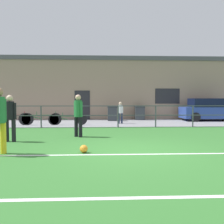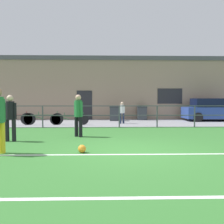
{
  "view_description": "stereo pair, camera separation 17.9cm",
  "coord_description": "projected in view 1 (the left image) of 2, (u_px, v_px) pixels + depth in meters",
  "views": [
    {
      "loc": [
        -0.92,
        -6.96,
        1.47
      ],
      "look_at": [
        -0.48,
        2.56,
        0.98
      ],
      "focal_mm": 39.76,
      "sensor_mm": 36.0,
      "label": 1
    },
    {
      "loc": [
        -0.74,
        -6.97,
        1.47
      ],
      "look_at": [
        -0.48,
        2.56,
        0.98
      ],
      "focal_mm": 39.76,
      "sensor_mm": 36.0,
      "label": 2
    }
  ],
  "objects": [
    {
      "name": "field_line_hash",
      "position": [
        162.0,
        197.0,
        3.71
      ],
      "size": [
        36.0,
        0.11,
        0.0
      ],
      "primitive_type": "cube",
      "color": "white",
      "rests_on": "ground"
    },
    {
      "name": "bicycle_parked_1",
      "position": [
        10.0,
        119.0,
        13.95
      ],
      "size": [
        2.26,
        0.04,
        0.77
      ],
      "color": "black",
      "rests_on": "pavement_strip"
    },
    {
      "name": "ground",
      "position": [
        133.0,
        152.0,
        7.06
      ],
      "size": [
        60.0,
        44.0,
        0.04
      ],
      "primitive_type": "cube",
      "color": "#33702D"
    },
    {
      "name": "bicycle_parked_2",
      "position": [
        42.0,
        119.0,
        14.03
      ],
      "size": [
        2.24,
        0.04,
        0.77
      ],
      "color": "black",
      "rests_on": "pavement_strip"
    },
    {
      "name": "player_goalkeeper",
      "position": [
        10.0,
        115.0,
        8.57
      ],
      "size": [
        0.44,
        0.28,
        1.62
      ],
      "rotation": [
        0.0,
        0.0,
        3.1
      ],
      "color": "black",
      "rests_on": "ground"
    },
    {
      "name": "clubhouse_facade",
      "position": [
        112.0,
        88.0,
        19.11
      ],
      "size": [
        28.0,
        2.56,
        4.61
      ],
      "color": "gray",
      "rests_on": "ground"
    },
    {
      "name": "pavement_strip",
      "position": [
        115.0,
        123.0,
        15.54
      ],
      "size": [
        48.0,
        5.0,
        0.02
      ],
      "primitive_type": "cube",
      "color": "gray",
      "rests_on": "ground"
    },
    {
      "name": "spectator_child",
      "position": [
        120.0,
        111.0,
        14.89
      ],
      "size": [
        0.35,
        0.23,
        1.3
      ],
      "rotation": [
        0.0,
        0.0,
        3.41
      ],
      "color": "#232D4C",
      "rests_on": "pavement_strip"
    },
    {
      "name": "field_line_touchline",
      "position": [
        135.0,
        154.0,
        6.63
      ],
      "size": [
        36.0,
        0.11,
        0.0
      ],
      "primitive_type": "cube",
      "color": "white",
      "rests_on": "ground"
    },
    {
      "name": "trash_bin_1",
      "position": [
        112.0,
        113.0,
        16.87
      ],
      "size": [
        0.65,
        0.55,
        0.98
      ],
      "color": "#33383D",
      "rests_on": "pavement_strip"
    },
    {
      "name": "bicycle_parked_0",
      "position": [
        68.0,
        119.0,
        14.1
      ],
      "size": [
        2.2,
        0.04,
        0.71
      ],
      "color": "black",
      "rests_on": "pavement_strip"
    },
    {
      "name": "soccer_ball_match",
      "position": [
        84.0,
        149.0,
        6.81
      ],
      "size": [
        0.22,
        0.22,
        0.22
      ],
      "primitive_type": "sphere",
      "color": "orange",
      "rests_on": "ground"
    },
    {
      "name": "parked_car_red",
      "position": [
        210.0,
        110.0,
        16.95
      ],
      "size": [
        3.98,
        1.77,
        1.52
      ],
      "color": "#28428E",
      "rests_on": "pavement_strip"
    },
    {
      "name": "player_striker",
      "position": [
        78.0,
        113.0,
        9.68
      ],
      "size": [
        0.36,
        0.34,
        1.66
      ],
      "rotation": [
        0.0,
        0.0,
        5.54
      ],
      "color": "black",
      "rests_on": "ground"
    },
    {
      "name": "trash_bin_0",
      "position": [
        140.0,
        113.0,
        17.58
      ],
      "size": [
        0.68,
        0.58,
        0.95
      ],
      "color": "#33383D",
      "rests_on": "pavement_strip"
    },
    {
      "name": "perimeter_fence",
      "position": [
        118.0,
        113.0,
        13.01
      ],
      "size": [
        36.07,
        0.07,
        1.15
      ],
      "color": "#474C51",
      "rests_on": "ground"
    }
  ]
}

